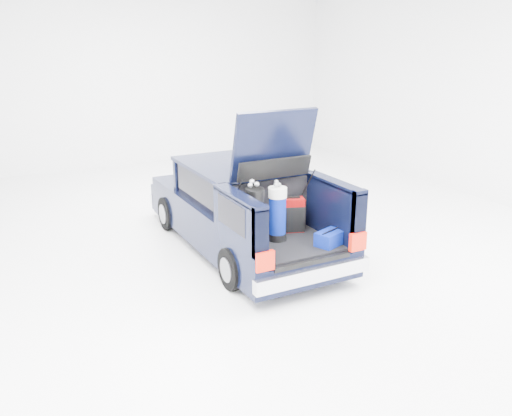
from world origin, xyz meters
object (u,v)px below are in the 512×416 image
blue_duffel (330,238)px  black_golf_bag (254,217)px  red_suitcase (293,215)px  car (239,208)px  blue_golf_bag (277,213)px

blue_duffel → black_golf_bag: bearing=136.3°
red_suitcase → blue_duffel: size_ratio=1.13×
car → blue_golf_bag: (-0.07, -1.41, 0.34)m
black_golf_bag → blue_golf_bag: bearing=0.0°
blue_golf_bag → blue_duffel: (0.57, -0.52, -0.31)m
red_suitcase → blue_duffel: 0.77m
blue_golf_bag → blue_duffel: 0.83m
red_suitcase → blue_duffel: bearing=-57.1°
car → blue_duffel: bearing=-75.5°
red_suitcase → black_golf_bag: size_ratio=0.57×
blue_golf_bag → red_suitcase: bearing=4.0°
black_golf_bag → blue_duffel: 1.14m
red_suitcase → blue_golf_bag: 0.48m
blue_duffel → car: bearing=84.4°
blue_golf_bag → car: bearing=62.7°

